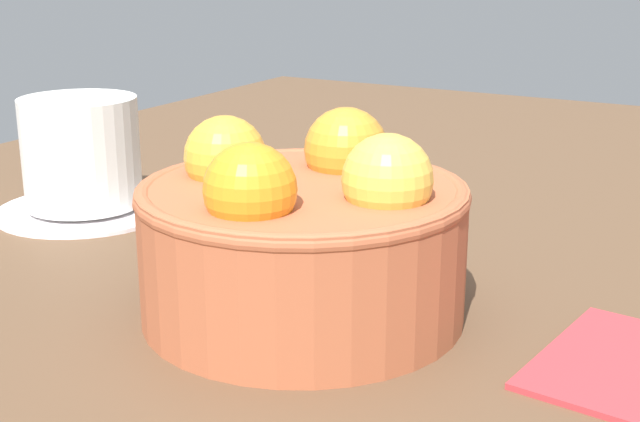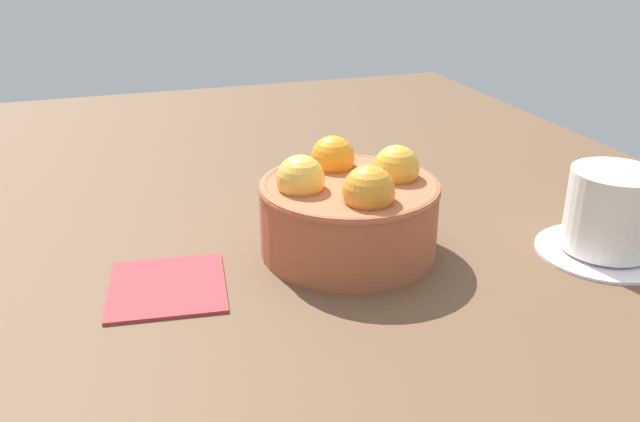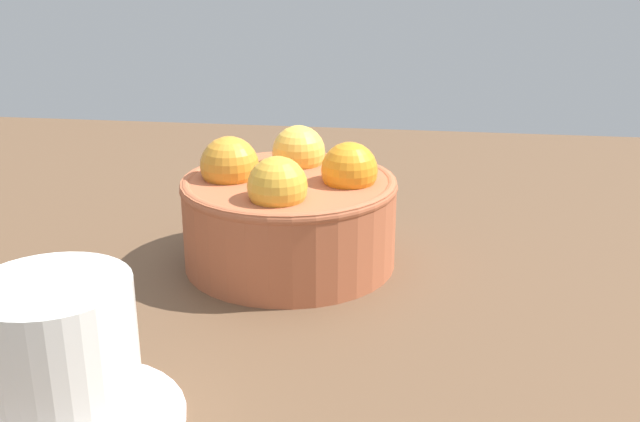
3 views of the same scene
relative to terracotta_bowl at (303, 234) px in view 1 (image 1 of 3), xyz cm
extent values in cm
cube|color=brown|center=(-0.03, 0.00, -6.20)|extent=(147.37, 93.69, 3.46)
cylinder|color=#AD5938|center=(-0.03, 0.00, -0.95)|extent=(16.84, 16.84, 7.05)
torus|color=#AD5938|center=(-0.03, 0.00, 2.18)|extent=(17.04, 17.04, 1.00)
sphere|color=orange|center=(4.70, 0.40, 3.52)|extent=(4.63, 4.63, 4.63)
sphere|color=gold|center=(-0.42, 4.73, 3.52)|extent=(4.40, 4.40, 4.40)
sphere|color=orange|center=(-4.76, -0.39, 3.52)|extent=(4.38, 4.38, 4.38)
sphere|color=#F1B945|center=(0.37, -4.73, 3.52)|extent=(4.45, 4.45, 4.45)
cylinder|color=white|center=(8.18, 23.25, -4.17)|extent=(12.81, 12.81, 0.60)
cylinder|color=white|center=(8.18, 23.25, 0.03)|extent=(8.33, 8.33, 7.80)
camera|label=1|loc=(-37.27, -22.01, 14.37)|focal=49.69mm
camera|label=2|loc=(54.69, -20.92, 24.92)|focal=37.76mm
camera|label=3|loc=(-10.17, 56.10, 20.39)|focal=42.89mm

